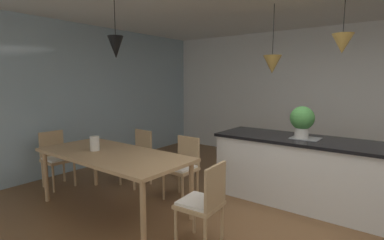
% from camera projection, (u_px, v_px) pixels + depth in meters
% --- Properties ---
extents(wall_back_kitchen, '(10.00, 0.12, 2.70)m').
position_uv_depth(wall_back_kitchen, '(353.00, 98.00, 5.47)').
color(wall_back_kitchen, white).
rests_on(wall_back_kitchen, ground_plane).
extents(window_wall_left_glazing, '(0.06, 8.40, 2.70)m').
position_uv_depth(window_wall_left_glazing, '(73.00, 98.00, 5.32)').
color(window_wall_left_glazing, '#9EB7C6').
rests_on(window_wall_left_glazing, ground_plane).
extents(dining_table, '(2.09, 0.95, 0.76)m').
position_uv_depth(dining_table, '(113.00, 158.00, 3.71)').
color(dining_table, tan).
rests_on(dining_table, ground_plane).
extents(chair_far_right, '(0.40, 0.40, 0.87)m').
position_uv_depth(chair_far_right, '(183.00, 165.00, 4.12)').
color(chair_far_right, tan).
rests_on(chair_far_right, ground_plane).
extents(chair_far_left, '(0.42, 0.42, 0.87)m').
position_uv_depth(chair_far_left, '(138.00, 155.00, 4.68)').
color(chair_far_left, tan).
rests_on(chair_far_left, ground_plane).
extents(chair_window_end, '(0.41, 0.41, 0.87)m').
position_uv_depth(chair_window_end, '(56.00, 157.00, 4.59)').
color(chair_window_end, tan).
rests_on(chair_window_end, ground_plane).
extents(chair_kitchen_end, '(0.43, 0.43, 0.87)m').
position_uv_depth(chair_kitchen_end, '(204.00, 202.00, 2.89)').
color(chair_kitchen_end, tan).
rests_on(chair_kitchen_end, ground_plane).
extents(kitchen_island, '(2.23, 0.83, 0.91)m').
position_uv_depth(kitchen_island, '(299.00, 170.00, 3.98)').
color(kitchen_island, silver).
rests_on(kitchen_island, ground_plane).
extents(pendant_over_table, '(0.20, 0.20, 0.76)m').
position_uv_depth(pendant_over_table, '(116.00, 47.00, 3.65)').
color(pendant_over_table, black).
extents(pendant_over_island_main, '(0.25, 0.25, 0.93)m').
position_uv_depth(pendant_over_island_main, '(272.00, 64.00, 4.04)').
color(pendant_over_island_main, black).
extents(pendant_over_island_aux, '(0.25, 0.25, 0.71)m').
position_uv_depth(pendant_over_island_aux, '(342.00, 43.00, 3.49)').
color(pendant_over_island_aux, black).
extents(potted_plant_on_island, '(0.32, 0.32, 0.43)m').
position_uv_depth(potted_plant_on_island, '(302.00, 120.00, 3.88)').
color(potted_plant_on_island, beige).
rests_on(potted_plant_on_island, kitchen_island).
extents(vase_on_dining_table, '(0.12, 0.12, 0.19)m').
position_uv_depth(vase_on_dining_table, '(95.00, 143.00, 3.82)').
color(vase_on_dining_table, silver).
rests_on(vase_on_dining_table, dining_table).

